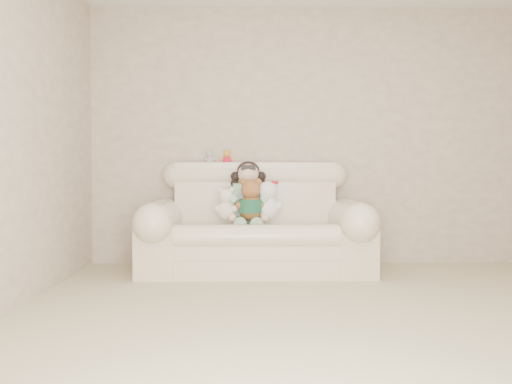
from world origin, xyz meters
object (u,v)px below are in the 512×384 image
(sofa, at_px, (256,217))
(white_cat, at_px, (268,196))
(brown_teddy, at_px, (251,195))
(seated_child, at_px, (248,193))
(cream_teddy, at_px, (226,201))

(sofa, bearing_deg, white_cat, -40.68)
(white_cat, bearing_deg, sofa, 130.10)
(sofa, xyz_separation_m, brown_teddy, (-0.05, -0.12, 0.21))
(sofa, height_order, brown_teddy, sofa)
(seated_child, distance_m, white_cat, 0.25)
(white_cat, bearing_deg, cream_teddy, 173.46)
(seated_child, height_order, cream_teddy, seated_child)
(brown_teddy, height_order, white_cat, brown_teddy)
(seated_child, relative_size, white_cat, 1.48)
(seated_child, bearing_deg, brown_teddy, -87.83)
(sofa, relative_size, cream_teddy, 6.08)
(seated_child, relative_size, cream_teddy, 1.82)
(sofa, relative_size, white_cat, 4.95)
(brown_teddy, relative_size, white_cat, 1.04)
(sofa, height_order, white_cat, sofa)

